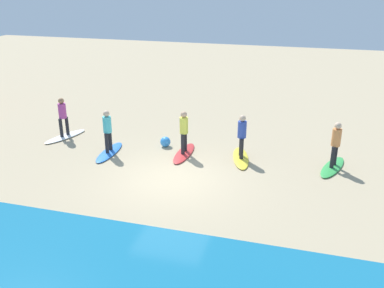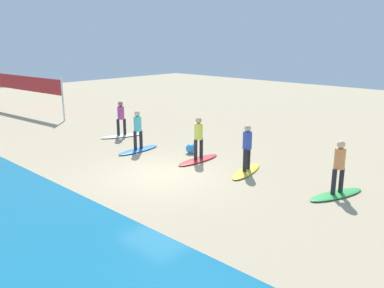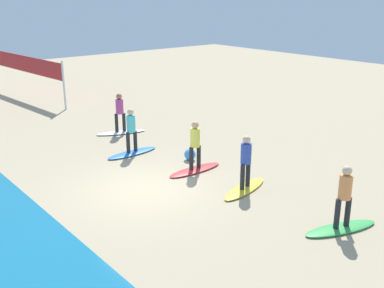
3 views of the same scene
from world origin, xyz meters
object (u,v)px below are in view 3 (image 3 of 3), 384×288
at_px(surfboard_white, 121,132).
at_px(beach_ball, 190,155).
at_px(volleyball_net, 23,65).
at_px(surfboard_red, 195,170).
at_px(surfer_blue, 131,127).
at_px(surfer_white, 120,110).
at_px(surfboard_yellow, 245,189).
at_px(surfboard_green, 341,228).
at_px(surfer_yellow, 246,158).
at_px(surfer_green, 345,192).
at_px(surfer_red, 195,142).
at_px(surfboard_blue, 132,153).

bearing_deg(surfboard_white, beach_ball, 111.45).
bearing_deg(beach_ball, volleyball_net, 1.95).
height_order(surfboard_red, surfer_blue, surfer_blue).
relative_size(surfer_blue, surfer_white, 1.00).
height_order(surfboard_yellow, surfboard_red, same).
bearing_deg(beach_ball, surfboard_green, 177.10).
height_order(surfboard_green, surfer_white, surfer_white).
height_order(surfboard_green, surfer_yellow, surfer_yellow).
xyz_separation_m(surfer_yellow, surfboard_red, (2.18, 0.15, -0.99)).
height_order(surfer_blue, surfer_white, same).
xyz_separation_m(surfer_green, volleyball_net, (20.85, 0.17, 0.75)).
distance_m(surfer_blue, surfboard_white, 2.96).
xyz_separation_m(surfboard_white, surfer_white, (0.00, 0.00, 0.99)).
bearing_deg(surfer_yellow, surfer_blue, 9.56).
distance_m(surfboard_yellow, surfboard_red, 2.18).
relative_size(surfer_yellow, surfboard_red, 0.78).
distance_m(surfer_red, surfer_white, 5.41).
relative_size(volleyball_net, beach_ball, 21.94).
height_order(surfer_yellow, beach_ball, surfer_yellow).
relative_size(surfboard_red, surfboard_white, 1.00).
distance_m(surfboard_green, surfer_green, 0.99).
distance_m(surfer_blue, beach_ball, 2.40).
height_order(surfer_red, surfboard_white, surfer_red).
relative_size(surfboard_blue, surfer_white, 1.28).
xyz_separation_m(surfer_red, surfer_white, (5.39, -0.38, 0.00)).
relative_size(surfboard_blue, surfboard_white, 1.00).
relative_size(surfer_yellow, surfer_blue, 1.00).
relative_size(surfboard_yellow, volleyball_net, 0.23).
bearing_deg(surfer_blue, surfboard_red, -166.18).
xyz_separation_m(surfboard_green, surfboard_blue, (8.29, 0.93, 0.00)).
bearing_deg(surfboard_yellow, surfboard_white, -105.38).
bearing_deg(surfboard_green, surfer_green, 0.00).
distance_m(surfer_green, surfboard_white, 10.91).
bearing_deg(surfboard_white, surfboard_yellow, 107.39).
height_order(surfer_green, surfboard_red, surfer_green).
relative_size(surfer_red, surfer_blue, 1.00).
relative_size(surfer_green, surfer_blue, 1.00).
xyz_separation_m(surfboard_yellow, surfboard_blue, (5.00, 0.84, 0.00)).
relative_size(surfer_green, surfer_yellow, 1.00).
distance_m(surfboard_green, volleyball_net, 20.92).
relative_size(surfboard_blue, surfer_blue, 1.28).
xyz_separation_m(surfboard_yellow, surfer_red, (2.18, 0.15, 0.99)).
height_order(surfboard_red, volleyball_net, volleyball_net).
bearing_deg(surfer_blue, surfer_yellow, -170.44).
bearing_deg(surfboard_blue, surfboard_white, -114.72).
xyz_separation_m(surfboard_yellow, surfer_white, (7.57, -0.23, 0.99)).
xyz_separation_m(surfer_yellow, surfboard_blue, (5.00, 0.84, -0.99)).
relative_size(surfer_yellow, volleyball_net, 0.18).
xyz_separation_m(surfer_yellow, surfer_red, (2.18, 0.15, 0.00)).
xyz_separation_m(surfboard_green, surfer_white, (10.87, -0.14, 0.99)).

